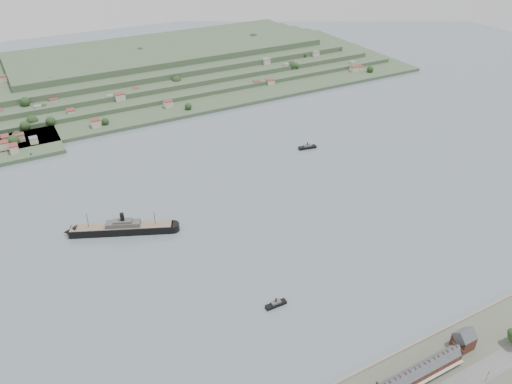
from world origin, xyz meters
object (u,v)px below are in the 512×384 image
steamship (119,229)px  tugboat (276,304)px  gabled_building (464,339)px  terrace_row (420,372)px

steamship → tugboat: size_ratio=5.85×
gabled_building → tugboat: (-76.67, 82.10, -6.62)m
tugboat → terrace_row: bearing=-65.5°
terrace_row → gabled_building: 37.74m
terrace_row → tugboat: bearing=114.5°
gabled_building → steamship: size_ratio=0.17×
terrace_row → steamship: 237.57m
steamship → tugboat: (66.29, -126.73, -2.37)m
gabled_building → steamship: (-142.96, 208.84, -4.25)m
steamship → tugboat: 143.04m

